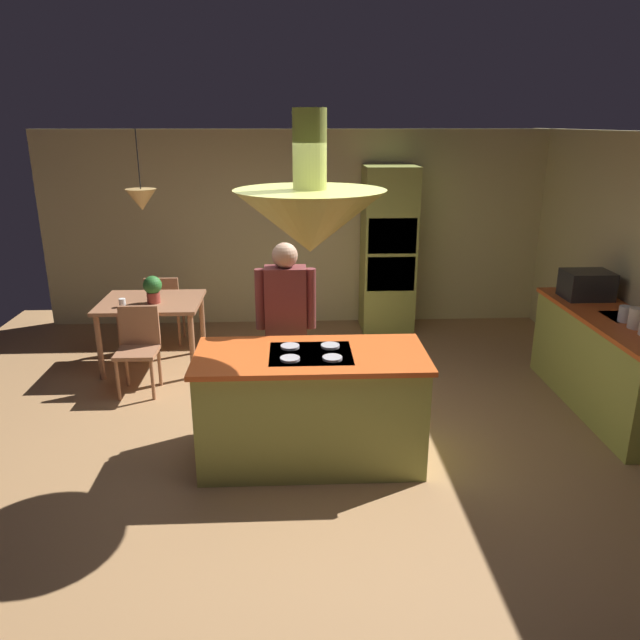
% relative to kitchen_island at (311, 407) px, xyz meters
% --- Properties ---
extents(ground, '(8.16, 8.16, 0.00)m').
position_rel_kitchen_island_xyz_m(ground, '(0.00, 0.20, -0.47)').
color(ground, '#AD7F51').
extents(wall_back, '(6.80, 0.10, 2.55)m').
position_rel_kitchen_island_xyz_m(wall_back, '(0.00, 3.65, 0.81)').
color(wall_back, beige).
rests_on(wall_back, ground).
extents(kitchen_island, '(1.81, 0.83, 0.95)m').
position_rel_kitchen_island_xyz_m(kitchen_island, '(0.00, 0.00, 0.00)').
color(kitchen_island, '#A0A84C').
rests_on(kitchen_island, ground).
extents(counter_run_right, '(0.73, 2.08, 0.93)m').
position_rel_kitchen_island_xyz_m(counter_run_right, '(2.84, 0.80, 0.01)').
color(counter_run_right, '#A0A84C').
rests_on(counter_run_right, ground).
extents(oven_tower, '(0.66, 0.62, 2.12)m').
position_rel_kitchen_island_xyz_m(oven_tower, '(1.10, 3.24, 0.59)').
color(oven_tower, '#A0A84C').
rests_on(oven_tower, ground).
extents(dining_table, '(1.09, 0.90, 0.76)m').
position_rel_kitchen_island_xyz_m(dining_table, '(-1.70, 2.10, 0.19)').
color(dining_table, '#A36A49').
rests_on(dining_table, ground).
extents(person_at_island, '(0.53, 0.22, 1.66)m').
position_rel_kitchen_island_xyz_m(person_at_island, '(-0.20, 0.69, 0.49)').
color(person_at_island, tan).
rests_on(person_at_island, ground).
extents(range_hood, '(1.10, 1.10, 1.00)m').
position_rel_kitchen_island_xyz_m(range_hood, '(0.00, -0.00, 1.51)').
color(range_hood, '#A0A84C').
extents(pendant_light_over_table, '(0.32, 0.32, 0.82)m').
position_rel_kitchen_island_xyz_m(pendant_light_over_table, '(-1.70, 2.10, 1.39)').
color(pendant_light_over_table, '#E0B266').
extents(chair_facing_island, '(0.40, 0.40, 0.87)m').
position_rel_kitchen_island_xyz_m(chair_facing_island, '(-1.70, 1.43, 0.04)').
color(chair_facing_island, '#A36A49').
rests_on(chair_facing_island, ground).
extents(chair_by_back_wall, '(0.40, 0.40, 0.87)m').
position_rel_kitchen_island_xyz_m(chair_by_back_wall, '(-1.70, 2.77, 0.04)').
color(chair_by_back_wall, '#A36A49').
rests_on(chair_by_back_wall, ground).
extents(potted_plant_on_table, '(0.20, 0.20, 0.30)m').
position_rel_kitchen_island_xyz_m(potted_plant_on_table, '(-1.65, 2.01, 0.46)').
color(potted_plant_on_table, '#99382D').
rests_on(potted_plant_on_table, dining_table).
extents(cup_on_table, '(0.07, 0.07, 0.09)m').
position_rel_kitchen_island_xyz_m(cup_on_table, '(-1.95, 1.87, 0.34)').
color(cup_on_table, white).
rests_on(cup_on_table, dining_table).
extents(canister_sugar, '(0.13, 0.13, 0.18)m').
position_rel_kitchen_island_xyz_m(canister_sugar, '(2.84, 0.47, 0.55)').
color(canister_sugar, silver).
rests_on(canister_sugar, counter_run_right).
extents(canister_tea, '(0.12, 0.12, 0.14)m').
position_rel_kitchen_island_xyz_m(canister_tea, '(2.84, 0.65, 0.53)').
color(canister_tea, silver).
rests_on(canister_tea, counter_run_right).
extents(microwave_on_counter, '(0.46, 0.36, 0.28)m').
position_rel_kitchen_island_xyz_m(microwave_on_counter, '(2.84, 1.41, 0.60)').
color(microwave_on_counter, '#232326').
rests_on(microwave_on_counter, counter_run_right).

